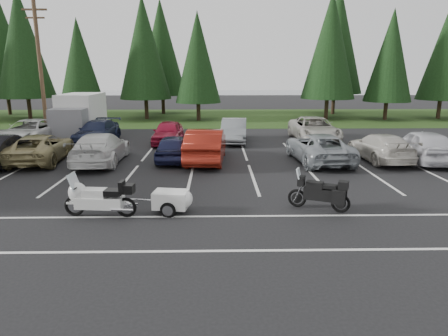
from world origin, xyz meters
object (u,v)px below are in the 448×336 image
at_px(car_near_2, 40,148).
at_px(car_far_0, 30,132).
at_px(car_near_4, 174,148).
at_px(cargo_trailer, 171,202).
at_px(box_truck, 78,116).
at_px(car_near_5, 206,145).
at_px(car_near_6, 319,148).
at_px(car_far_4, 314,129).
at_px(car_near_1, 1,150).
at_px(car_near_3, 101,148).
at_px(car_near_7, 380,147).
at_px(car_near_8, 423,146).
at_px(car_far_2, 168,132).
at_px(utility_pole, 40,67).
at_px(car_far_1, 97,132).
at_px(car_far_3, 234,131).
at_px(adventure_motorcycle, 319,190).
at_px(touring_motorcycle, 99,195).

relative_size(car_near_2, car_far_0, 0.93).
distance_m(car_near_4, cargo_trailer, 7.76).
relative_size(box_truck, car_near_5, 1.10).
relative_size(car_near_6, car_far_4, 0.93).
height_order(car_near_1, car_far_0, car_near_1).
relative_size(car_near_3, car_far_0, 0.96).
xyz_separation_m(car_near_7, car_near_8, (2.04, -0.31, 0.13)).
xyz_separation_m(car_near_1, car_far_4, (16.87, 6.50, 0.02)).
height_order(car_near_1, car_far_2, car_near_1).
bearing_deg(car_far_4, car_near_4, -146.98).
xyz_separation_m(utility_pole, car_near_1, (1.15, -8.18, -3.94)).
xyz_separation_m(car_near_1, car_near_7, (18.87, 0.65, -0.07)).
bearing_deg(car_near_3, car_near_2, -7.98).
xyz_separation_m(car_near_3, car_far_1, (-1.85, 5.83, -0.06)).
xyz_separation_m(box_truck, car_far_2, (6.58, -2.89, -0.74)).
distance_m(car_near_1, car_far_3, 13.19).
height_order(car_near_6, car_far_0, car_far_0).
bearing_deg(box_truck, car_near_3, -65.12).
distance_m(car_near_3, car_far_0, 8.04).
distance_m(car_near_1, car_far_2, 9.42).
xyz_separation_m(car_near_8, car_far_3, (-9.28, 5.89, -0.08)).
bearing_deg(car_near_4, car_far_4, -145.07).
xyz_separation_m(car_far_1, car_far_4, (14.01, 0.32, 0.08)).
bearing_deg(adventure_motorcycle, car_far_3, 123.74).
xyz_separation_m(car_near_4, adventure_motorcycle, (5.55, -7.56, 0.01)).
xyz_separation_m(car_near_3, car_near_8, (16.19, -0.00, 0.06)).
bearing_deg(car_far_3, car_near_5, -102.19).
bearing_deg(touring_motorcycle, car_near_4, 84.66).
xyz_separation_m(car_near_3, car_far_3, (6.90, 5.89, -0.02)).
distance_m(car_near_2, car_far_1, 5.61).
bearing_deg(car_near_1, utility_pole, -84.19).
height_order(box_truck, cargo_trailer, box_truck).
bearing_deg(car_far_2, car_near_2, -137.12).
xyz_separation_m(car_far_1, adventure_motorcycle, (10.98, -12.92, -0.01)).
height_order(utility_pole, car_far_0, utility_pole).
height_order(car_near_7, cargo_trailer, car_near_7).
bearing_deg(touring_motorcycle, adventure_motorcycle, 9.28).
relative_size(car_near_2, touring_motorcycle, 1.97).
height_order(car_near_4, car_near_6, car_near_6).
relative_size(car_far_1, car_far_4, 0.86).
distance_m(car_near_8, car_far_3, 10.99).
relative_size(car_near_5, car_far_2, 1.22).
bearing_deg(utility_pole, car_near_4, -37.96).
height_order(car_near_1, adventure_motorcycle, car_near_1).
distance_m(utility_pole, car_far_1, 6.01).
bearing_deg(car_near_1, car_far_4, -161.12).
xyz_separation_m(car_far_3, touring_motorcycle, (-4.83, -13.47, -0.03)).
relative_size(car_near_7, car_far_1, 0.99).
xyz_separation_m(box_truck, car_near_5, (9.10, -8.09, -0.61)).
bearing_deg(touring_motorcycle, car_far_1, 111.55).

